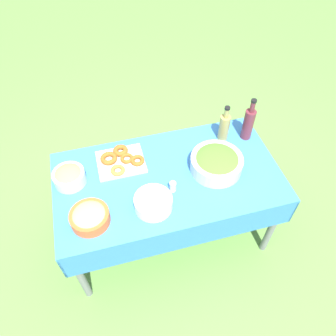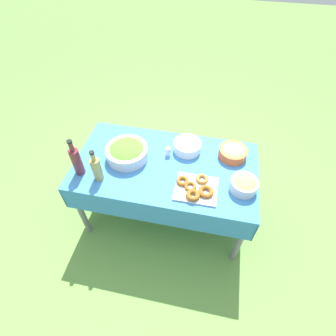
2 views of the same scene
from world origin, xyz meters
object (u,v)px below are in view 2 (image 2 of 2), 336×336
pasta_bowl (233,152)px  donut_platter (196,188)px  plate_stack (187,146)px  salad_bowl (127,152)px  fruit_bowl (244,184)px  wine_bottle (77,161)px  olive_oil_bottle (96,168)px

pasta_bowl → donut_platter: 0.48m
pasta_bowl → plate_stack: pasta_bowl is taller
salad_bowl → fruit_bowl: salad_bowl is taller
pasta_bowl → wine_bottle: (1.17, 0.42, 0.08)m
plate_stack → olive_oil_bottle: (0.62, 0.45, 0.07)m
olive_oil_bottle → fruit_bowl: (-1.09, -0.12, -0.06)m
pasta_bowl → fruit_bowl: 0.34m
olive_oil_bottle → pasta_bowl: bearing=-155.9°
olive_oil_bottle → wine_bottle: (0.17, -0.03, 0.02)m
salad_bowl → wine_bottle: wine_bottle is taller
donut_platter → salad_bowl: bearing=-20.4°
donut_platter → fruit_bowl: 0.35m
pasta_bowl → donut_platter: size_ratio=0.69×
plate_stack → wine_bottle: bearing=27.9°
salad_bowl → pasta_bowl: (-0.85, -0.19, -0.02)m
fruit_bowl → pasta_bowl: bearing=-74.5°
salad_bowl → pasta_bowl: salad_bowl is taller
donut_platter → plate_stack: 0.43m
plate_stack → fruit_bowl: size_ratio=1.14×
wine_bottle → salad_bowl: bearing=-143.9°
pasta_bowl → plate_stack: size_ratio=1.00×
plate_stack → wine_bottle: size_ratio=0.69×
plate_stack → pasta_bowl: bearing=-179.7°
donut_platter → fruit_bowl: fruit_bowl is taller
salad_bowl → plate_stack: size_ratio=1.48×
pasta_bowl → wine_bottle: size_ratio=0.69×
wine_bottle → olive_oil_bottle: bearing=170.3°
olive_oil_bottle → wine_bottle: wine_bottle is taller
wine_bottle → plate_stack: bearing=-152.1°
olive_oil_bottle → fruit_bowl: bearing=-173.8°
plate_stack → olive_oil_bottle: olive_oil_bottle is taller
olive_oil_bottle → wine_bottle: bearing=-9.7°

